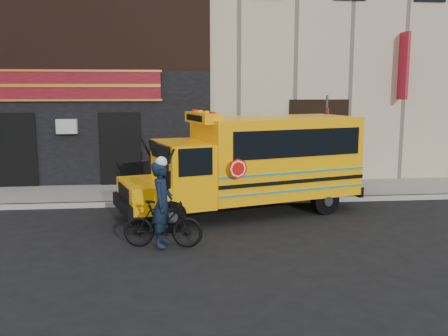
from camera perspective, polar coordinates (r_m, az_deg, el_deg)
ground at (r=13.03m, az=0.31°, el=-6.78°), size 120.00×120.00×0.00m
curb at (r=15.52m, az=-0.73°, el=-3.88°), size 40.00×0.20×0.15m
sidewalk at (r=16.98m, az=-1.19°, el=-2.74°), size 40.00×3.00×0.15m
building at (r=23.09m, az=-2.71°, el=15.51°), size 20.00×10.70×12.00m
school_bus at (r=14.28m, az=3.58°, el=0.82°), size 7.22×4.04×2.92m
sign_pole at (r=16.51m, az=11.57°, el=2.93°), size 0.07×0.29×3.35m
bicycle at (r=11.40m, az=-7.00°, el=-6.36°), size 1.86×0.76×1.09m
cyclist at (r=11.29m, az=-7.08°, el=-4.33°), size 0.62×0.79×1.92m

